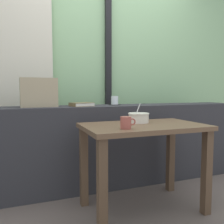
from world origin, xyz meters
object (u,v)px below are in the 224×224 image
object	(u,v)px
closed_book	(82,104)
ceramic_mug	(126,123)
breakfast_table	(143,141)
throw_pillow	(39,93)
juice_glass	(115,100)
coaster_square	(115,105)
fork_utensil	(127,126)
soup_bowl	(139,118)

from	to	relation	value
closed_book	ceramic_mug	size ratio (longest dim) A/B	2.09
breakfast_table	ceramic_mug	size ratio (longest dim) A/B	8.37
throw_pillow	ceramic_mug	size ratio (longest dim) A/B	2.83
juice_glass	ceramic_mug	world-z (taller)	juice_glass
coaster_square	closed_book	xyz separation A→B (m)	(-0.37, -0.09, 0.01)
juice_glass	closed_book	bearing A→B (deg)	-166.67
coaster_square	juice_glass	distance (m)	0.04
throw_pillow	fork_utensil	distance (m)	0.89
closed_book	breakfast_table	bearing A→B (deg)	-58.07
soup_bowl	ceramic_mug	xyz separation A→B (m)	(-0.23, -0.27, 0.00)
breakfast_table	coaster_square	distance (m)	0.71
coaster_square	fork_utensil	distance (m)	0.72
coaster_square	soup_bowl	world-z (taller)	soup_bowl
breakfast_table	fork_utensil	world-z (taller)	fork_utensil
soup_bowl	fork_utensil	xyz separation A→B (m)	(-0.17, -0.14, -0.04)
ceramic_mug	fork_utensil	bearing A→B (deg)	63.04
throw_pillow	closed_book	bearing A→B (deg)	-3.99
juice_glass	closed_book	distance (m)	0.38
coaster_square	closed_book	world-z (taller)	closed_book
breakfast_table	closed_book	world-z (taller)	closed_book
coaster_square	ceramic_mug	distance (m)	0.85
closed_book	throw_pillow	xyz separation A→B (m)	(-0.38, 0.03, 0.11)
breakfast_table	juice_glass	size ratio (longest dim) A/B	10.80
juice_glass	fork_utensil	size ratio (longest dim) A/B	0.52
closed_book	throw_pillow	distance (m)	0.40
coaster_square	fork_utensil	xyz separation A→B (m)	(-0.17, -0.69, -0.12)
throw_pillow	soup_bowl	size ratio (longest dim) A/B	1.82
breakfast_table	throw_pillow	xyz separation A→B (m)	(-0.74, 0.60, 0.38)
juice_glass	ceramic_mug	xyz separation A→B (m)	(-0.23, -0.81, -0.12)
closed_book	fork_utensil	size ratio (longest dim) A/B	1.39
ceramic_mug	breakfast_table	bearing A→B (deg)	35.27
coaster_square	ceramic_mug	size ratio (longest dim) A/B	0.88
coaster_square	throw_pillow	bearing A→B (deg)	-175.37
throw_pillow	ceramic_mug	xyz separation A→B (m)	(0.52, -0.75, -0.20)
breakfast_table	juice_glass	world-z (taller)	juice_glass
coaster_square	soup_bowl	xyz separation A→B (m)	(-0.00, -0.55, -0.08)
closed_book	fork_utensil	bearing A→B (deg)	-71.62
soup_bowl	throw_pillow	bearing A→B (deg)	147.21
juice_glass	coaster_square	bearing A→B (deg)	0.00
closed_book	ceramic_mug	xyz separation A→B (m)	(0.14, -0.73, -0.09)
breakfast_table	juice_glass	xyz separation A→B (m)	(0.02, 0.66, 0.29)
soup_bowl	juice_glass	bearing A→B (deg)	89.78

